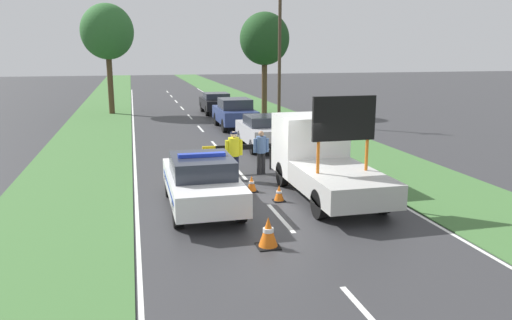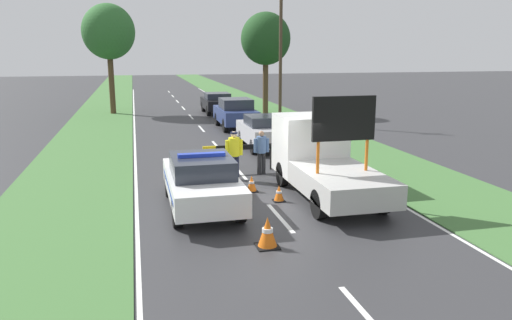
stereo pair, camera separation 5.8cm
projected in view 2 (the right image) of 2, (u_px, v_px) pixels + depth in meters
ground_plane at (268, 204)px, 14.68m from camera, size 160.00×160.00×0.00m
lane_markings at (205, 133)px, 27.32m from camera, size 7.64×64.37×0.01m
grass_verge_left at (101, 120)px, 32.30m from camera, size 3.97×120.00×0.03m
grass_verge_right at (275, 115)px, 35.00m from camera, size 3.97×120.00×0.03m
police_car at (202, 181)px, 14.17m from camera, size 1.89×4.70×1.64m
work_truck at (321, 158)px, 15.62m from camera, size 2.10×5.45×3.21m
road_barrier at (241, 149)px, 18.54m from camera, size 2.87×0.08×1.00m
police_officer at (234, 151)px, 17.28m from camera, size 0.61×0.39×1.71m
pedestrian_civilian at (261, 149)px, 18.09m from camera, size 0.57×0.36×1.59m
traffic_cone_near_police at (279, 193)px, 14.94m from camera, size 0.35×0.35×0.49m
traffic_cone_centre_front at (176, 175)px, 17.11m from camera, size 0.37×0.37×0.52m
traffic_cone_near_truck at (292, 162)px, 18.81m from camera, size 0.45×0.45×0.62m
traffic_cone_behind_barrier at (267, 232)px, 11.43m from camera, size 0.52×0.52×0.72m
traffic_cone_lane_edge at (252, 184)px, 15.97m from camera, size 0.37×0.37×0.52m
queued_car_sedan_silver at (264, 131)px, 22.94m from camera, size 1.78×4.03×1.52m
queued_car_hatch_blue at (236, 113)px, 28.79m from camera, size 1.93×4.34×1.73m
queued_car_sedan_black at (217, 102)px, 35.64m from camera, size 1.89×4.11×1.47m
roadside_tree_near_left at (266, 39)px, 34.60m from camera, size 3.45×3.45×7.03m
roadside_tree_near_right at (108, 32)px, 34.37m from camera, size 3.61×3.61×7.59m
utility_pole at (281, 50)px, 30.18m from camera, size 1.20×0.20×8.65m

